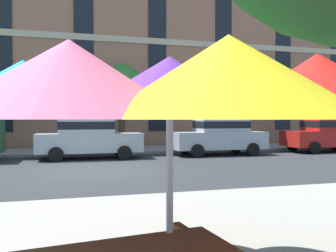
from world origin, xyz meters
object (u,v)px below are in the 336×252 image
at_px(sedan_silver, 89,137).
at_px(street_tree_middle, 121,85).
at_px(patio_umbrella, 170,92).
at_px(street_tree_right, 309,87).
at_px(sedan_silver_midblock, 219,135).
at_px(sedan_red, 326,133).

relative_size(sedan_silver, street_tree_middle, 0.95).
bearing_deg(patio_umbrella, street_tree_right, 49.79).
distance_m(sedan_silver_midblock, street_tree_right, 7.90).
xyz_separation_m(sedan_red, street_tree_middle, (-10.27, 3.50, 2.57)).
bearing_deg(sedan_silver_midblock, patio_umbrella, -115.29).
height_order(sedan_silver_midblock, street_tree_middle, street_tree_middle).
xyz_separation_m(sedan_red, patio_umbrella, (-12.07, -12.70, 1.00)).
height_order(sedan_red, street_tree_right, street_tree_right).
height_order(sedan_silver, sedan_red, same).
xyz_separation_m(sedan_silver, street_tree_right, (13.04, 2.63, 2.65)).
xyz_separation_m(sedan_silver_midblock, street_tree_right, (6.96, 2.63, 2.65)).
bearing_deg(patio_umbrella, sedan_silver, 90.34).
relative_size(sedan_red, street_tree_middle, 0.95).
height_order(sedan_silver, sedan_silver_midblock, same).
height_order(street_tree_middle, street_tree_right, street_tree_right).
height_order(sedan_silver_midblock, street_tree_right, street_tree_right).
bearing_deg(street_tree_right, sedan_red, -108.80).
bearing_deg(sedan_silver_midblock, sedan_silver, 180.00).
xyz_separation_m(sedan_red, street_tree_right, (0.90, 2.63, 2.65)).
height_order(sedan_silver, street_tree_middle, street_tree_middle).
bearing_deg(sedan_red, sedan_silver_midblock, 180.00).
relative_size(street_tree_right, patio_umbrella, 1.31).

